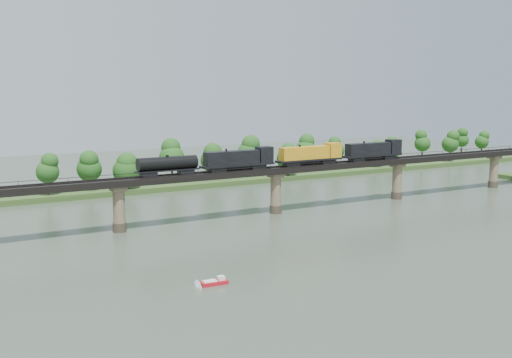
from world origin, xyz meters
TOP-DOWN VIEW (x-y plane):
  - ground at (0.00, 0.00)m, footprint 400.00×400.00m
  - far_bank at (0.00, 85.00)m, footprint 300.00×24.00m
  - bridge at (0.00, 30.00)m, footprint 236.00×30.00m
  - bridge_superstructure at (0.00, 30.00)m, footprint 220.00×4.90m
  - far_treeline at (-8.21, 80.52)m, footprint 289.06×17.54m
  - freight_train at (3.25, 30.00)m, footprint 76.23×2.97m
  - motorboat at (-39.31, -13.80)m, footprint 4.59×1.92m

SIDE VIEW (x-z plane):
  - ground at x=0.00m, z-range 0.00..0.00m
  - motorboat at x=-39.31m, z-range -0.20..1.06m
  - far_bank at x=0.00m, z-range 0.00..1.60m
  - bridge at x=0.00m, z-range -0.29..11.21m
  - far_treeline at x=-8.21m, z-range 2.03..15.63m
  - bridge_superstructure at x=0.00m, z-range 11.42..12.17m
  - freight_train at x=3.25m, z-range 11.38..16.63m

